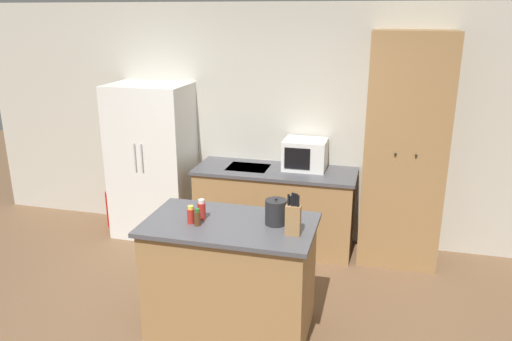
{
  "coord_description": "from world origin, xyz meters",
  "views": [
    {
      "loc": [
        1.16,
        -2.99,
        2.49
      ],
      "look_at": [
        0.02,
        1.4,
        1.05
      ],
      "focal_mm": 35.0,
      "sensor_mm": 36.0,
      "label": 1
    }
  ],
  "objects_px": {
    "refrigerator": "(153,161)",
    "microwave": "(305,154)",
    "knife_block": "(293,219)",
    "kettle": "(276,212)",
    "pantry_cabinet": "(404,151)",
    "spice_bottle_short_red": "(197,218)",
    "spice_bottle_amber_oil": "(202,210)",
    "fire_extinguisher": "(111,208)",
    "spice_bottle_tall_dark": "(191,215)"
  },
  "relations": [
    {
      "from": "pantry_cabinet",
      "to": "spice_bottle_amber_oil",
      "type": "distance_m",
      "value": 2.24
    },
    {
      "from": "spice_bottle_tall_dark",
      "to": "fire_extinguisher",
      "type": "xyz_separation_m",
      "value": [
        -1.73,
        1.68,
        -0.77
      ]
    },
    {
      "from": "pantry_cabinet",
      "to": "knife_block",
      "type": "height_order",
      "value": "pantry_cabinet"
    },
    {
      "from": "kettle",
      "to": "fire_extinguisher",
      "type": "xyz_separation_m",
      "value": [
        -2.37,
        1.53,
        -0.81
      ]
    },
    {
      "from": "pantry_cabinet",
      "to": "knife_block",
      "type": "distance_m",
      "value": 1.9
    },
    {
      "from": "kettle",
      "to": "fire_extinguisher",
      "type": "distance_m",
      "value": 2.93
    },
    {
      "from": "fire_extinguisher",
      "to": "pantry_cabinet",
      "type": "bearing_deg",
      "value": 0.34
    },
    {
      "from": "microwave",
      "to": "knife_block",
      "type": "xyz_separation_m",
      "value": [
        0.2,
        -1.79,
        0.02
      ]
    },
    {
      "from": "knife_block",
      "to": "spice_bottle_tall_dark",
      "type": "relative_size",
      "value": 2.31
    },
    {
      "from": "knife_block",
      "to": "spice_bottle_tall_dark",
      "type": "xyz_separation_m",
      "value": [
        -0.8,
        0.01,
        -0.06
      ]
    },
    {
      "from": "knife_block",
      "to": "spice_bottle_short_red",
      "type": "xyz_separation_m",
      "value": [
        -0.74,
        -0.02,
        -0.06
      ]
    },
    {
      "from": "microwave",
      "to": "spice_bottle_tall_dark",
      "type": "distance_m",
      "value": 1.88
    },
    {
      "from": "microwave",
      "to": "spice_bottle_tall_dark",
      "type": "relative_size",
      "value": 3.15
    },
    {
      "from": "refrigerator",
      "to": "spice_bottle_short_red",
      "type": "height_order",
      "value": "refrigerator"
    },
    {
      "from": "spice_bottle_tall_dark",
      "to": "kettle",
      "type": "relative_size",
      "value": 0.65
    },
    {
      "from": "pantry_cabinet",
      "to": "kettle",
      "type": "height_order",
      "value": "pantry_cabinet"
    },
    {
      "from": "refrigerator",
      "to": "spice_bottle_amber_oil",
      "type": "height_order",
      "value": "refrigerator"
    },
    {
      "from": "pantry_cabinet",
      "to": "spice_bottle_short_red",
      "type": "distance_m",
      "value": 2.32
    },
    {
      "from": "microwave",
      "to": "spice_bottle_short_red",
      "type": "xyz_separation_m",
      "value": [
        -0.54,
        -1.81,
        -0.05
      ]
    },
    {
      "from": "refrigerator",
      "to": "spice_bottle_tall_dark",
      "type": "xyz_separation_m",
      "value": [
        1.13,
        -1.67,
        0.13
      ]
    },
    {
      "from": "refrigerator",
      "to": "microwave",
      "type": "relative_size",
      "value": 3.89
    },
    {
      "from": "pantry_cabinet",
      "to": "spice_bottle_short_red",
      "type": "bearing_deg",
      "value": -131.84
    },
    {
      "from": "microwave",
      "to": "spice_bottle_amber_oil",
      "type": "relative_size",
      "value": 2.73
    },
    {
      "from": "spice_bottle_amber_oil",
      "to": "fire_extinguisher",
      "type": "xyz_separation_m",
      "value": [
        -1.78,
        1.58,
        -0.78
      ]
    },
    {
      "from": "knife_block",
      "to": "spice_bottle_short_red",
      "type": "distance_m",
      "value": 0.74
    },
    {
      "from": "spice_bottle_short_red",
      "to": "spice_bottle_amber_oil",
      "type": "xyz_separation_m",
      "value": [
        -0.01,
        0.12,
        0.01
      ]
    },
    {
      "from": "knife_block",
      "to": "spice_bottle_short_red",
      "type": "relative_size",
      "value": 2.42
    },
    {
      "from": "pantry_cabinet",
      "to": "kettle",
      "type": "xyz_separation_m",
      "value": [
        -0.97,
        -1.55,
        -0.13
      ]
    },
    {
      "from": "spice_bottle_short_red",
      "to": "spice_bottle_amber_oil",
      "type": "distance_m",
      "value": 0.12
    },
    {
      "from": "spice_bottle_tall_dark",
      "to": "refrigerator",
      "type": "bearing_deg",
      "value": 124.2
    },
    {
      "from": "spice_bottle_amber_oil",
      "to": "kettle",
      "type": "relative_size",
      "value": 0.75
    },
    {
      "from": "refrigerator",
      "to": "spice_bottle_amber_oil",
      "type": "relative_size",
      "value": 10.6
    },
    {
      "from": "refrigerator",
      "to": "fire_extinguisher",
      "type": "bearing_deg",
      "value": 179.01
    },
    {
      "from": "knife_block",
      "to": "kettle",
      "type": "relative_size",
      "value": 1.51
    },
    {
      "from": "pantry_cabinet",
      "to": "fire_extinguisher",
      "type": "xyz_separation_m",
      "value": [
        -3.34,
        -0.02,
        -0.94
      ]
    },
    {
      "from": "spice_bottle_short_red",
      "to": "spice_bottle_tall_dark",
      "type": "bearing_deg",
      "value": 155.26
    },
    {
      "from": "microwave",
      "to": "spice_bottle_tall_dark",
      "type": "bearing_deg",
      "value": -108.67
    },
    {
      "from": "spice_bottle_tall_dark",
      "to": "fire_extinguisher",
      "type": "height_order",
      "value": "spice_bottle_tall_dark"
    },
    {
      "from": "refrigerator",
      "to": "spice_bottle_amber_oil",
      "type": "bearing_deg",
      "value": -53.0
    },
    {
      "from": "knife_block",
      "to": "kettle",
      "type": "height_order",
      "value": "knife_block"
    },
    {
      "from": "spice_bottle_short_red",
      "to": "spice_bottle_amber_oil",
      "type": "bearing_deg",
      "value": 95.28
    },
    {
      "from": "spice_bottle_short_red",
      "to": "fire_extinguisher",
      "type": "distance_m",
      "value": 2.59
    },
    {
      "from": "pantry_cabinet",
      "to": "spice_bottle_short_red",
      "type": "height_order",
      "value": "pantry_cabinet"
    },
    {
      "from": "pantry_cabinet",
      "to": "refrigerator",
      "type": "bearing_deg",
      "value": -179.37
    },
    {
      "from": "spice_bottle_amber_oil",
      "to": "microwave",
      "type": "bearing_deg",
      "value": 71.98
    },
    {
      "from": "pantry_cabinet",
      "to": "spice_bottle_tall_dark",
      "type": "xyz_separation_m",
      "value": [
        -1.61,
        -1.7,
        -0.16
      ]
    },
    {
      "from": "pantry_cabinet",
      "to": "fire_extinguisher",
      "type": "distance_m",
      "value": 3.47
    },
    {
      "from": "refrigerator",
      "to": "kettle",
      "type": "relative_size",
      "value": 7.99
    },
    {
      "from": "knife_block",
      "to": "spice_bottle_short_red",
      "type": "height_order",
      "value": "knife_block"
    },
    {
      "from": "refrigerator",
      "to": "spice_bottle_amber_oil",
      "type": "distance_m",
      "value": 1.97
    }
  ]
}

